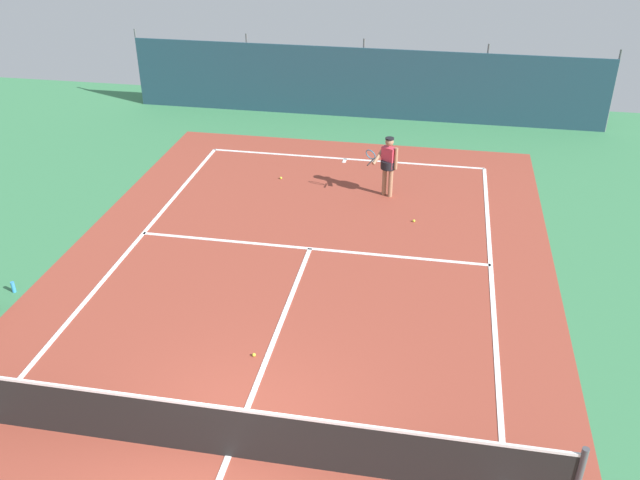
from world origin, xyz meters
The scene contains 9 objects.
ground_plane centered at (0.00, 0.00, 0.00)m, with size 36.00×36.00×0.00m, color #387A4C.
court_surface centered at (0.00, 0.00, 0.00)m, with size 11.02×26.60×0.01m.
tennis_net centered at (0.00, 0.00, 0.51)m, with size 10.12×0.10×1.10m.
back_fence centered at (0.00, 16.27, 0.67)m, with size 16.30×0.98×2.70m.
tennis_player centered at (1.46, 9.60, 0.96)m, with size 0.86×0.62×1.64m.
tennis_ball_near_player centered at (2.29, 8.19, 0.03)m, with size 0.07×0.07×0.07m, color #CCDB33.
tennis_ball_midcourt centered at (-0.25, 2.37, 0.03)m, with size 0.07×0.07×0.07m, color #CCDB33.
tennis_ball_by_sideline centered at (-1.58, 10.13, 0.03)m, with size 0.07×0.07×0.07m, color #CCDB33.
water_bottle centered at (-5.75, 3.51, 0.12)m, with size 0.08×0.08×0.24m, color #338CD8.
Camera 1 is at (2.72, -7.08, 7.96)m, focal length 38.38 mm.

